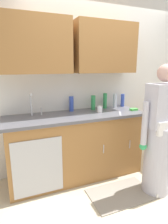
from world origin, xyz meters
TOP-DOWN VIEW (x-y plane):
  - ground_plane at (0.00, 0.00)m, footprint 9.00×9.00m
  - kitchen_wall_with_uppers at (-0.14, 0.99)m, footprint 4.80×0.44m
  - counter_cabinet at (-0.55, 0.70)m, footprint 1.90×0.62m
  - countertop at (-0.55, 0.70)m, footprint 1.96×0.66m
  - sink at (-1.09, 0.71)m, footprint 0.50×0.36m
  - person_at_sink at (0.28, -0.04)m, footprint 0.55×0.34m
  - floor_mat at (-0.19, 0.05)m, footprint 0.80×0.50m
  - bottle_water_tall at (0.01, 0.90)m, footprint 0.06×0.06m
  - bottle_water_short at (0.35, 0.91)m, footprint 0.06×0.06m
  - bottle_dish_liquid at (-0.20, 0.87)m, footprint 0.07×0.07m
  - bottle_soap at (-0.55, 0.91)m, footprint 0.07×0.07m
  - bottle_cleaner_spray at (0.20, 0.90)m, footprint 0.06×0.06m
  - cup_by_sink at (-0.19, 0.68)m, footprint 0.08×0.08m
  - knife_on_counter at (0.04, 0.49)m, footprint 0.14×0.22m
  - sponge at (0.35, 0.59)m, footprint 0.11×0.07m

SIDE VIEW (x-z plane):
  - ground_plane at x=0.00m, z-range 0.00..0.00m
  - floor_mat at x=-0.19m, z-range 0.00..0.01m
  - counter_cabinet at x=-0.55m, z-range 0.00..0.90m
  - person_at_sink at x=0.28m, z-range -0.12..1.50m
  - countertop at x=-0.55m, z-range 0.90..0.94m
  - sink at x=-1.09m, z-range 0.75..1.10m
  - knife_on_counter at x=0.04m, z-range 0.94..0.95m
  - sponge at x=0.35m, z-range 0.94..0.97m
  - cup_by_sink at x=-0.19m, z-range 0.94..1.03m
  - bottle_water_short at x=0.35m, z-range 0.94..1.15m
  - bottle_dish_liquid at x=-0.20m, z-range 0.94..1.16m
  - bottle_soap at x=-0.55m, z-range 0.94..1.16m
  - bottle_cleaner_spray at x=0.20m, z-range 0.94..1.17m
  - bottle_water_tall at x=0.01m, z-range 0.94..1.18m
  - kitchen_wall_with_uppers at x=-0.14m, z-range 0.13..2.83m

